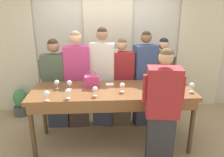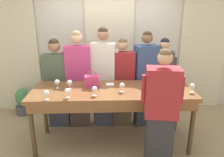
% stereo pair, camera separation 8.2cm
% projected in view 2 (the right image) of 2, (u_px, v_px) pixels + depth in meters
% --- Properties ---
extents(ground_plane, '(18.00, 18.00, 0.00)m').
position_uv_depth(ground_plane, '(112.00, 142.00, 3.76)').
color(ground_plane, tan).
extents(wall_back, '(12.00, 0.06, 2.80)m').
position_uv_depth(wall_back, '(110.00, 47.00, 4.73)').
color(wall_back, beige).
rests_on(wall_back, ground_plane).
extents(curtain_panel_left, '(1.02, 0.03, 2.69)m').
position_uv_depth(curtain_panel_left, '(14.00, 50.00, 4.61)').
color(curtain_panel_left, beige).
rests_on(curtain_panel_left, ground_plane).
extents(curtain_panel_center, '(1.02, 0.03, 2.69)m').
position_uv_depth(curtain_panel_center, '(110.00, 50.00, 4.68)').
color(curtain_panel_center, beige).
rests_on(curtain_panel_center, ground_plane).
extents(curtain_panel_right, '(1.02, 0.03, 2.69)m').
position_uv_depth(curtain_panel_right, '(203.00, 49.00, 4.75)').
color(curtain_panel_right, beige).
rests_on(curtain_panel_right, ground_plane).
extents(tasting_bar, '(2.54, 0.87, 0.98)m').
position_uv_depth(tasting_bar, '(112.00, 95.00, 3.46)').
color(tasting_bar, brown).
rests_on(tasting_bar, ground_plane).
extents(wine_bottle, '(0.07, 0.07, 0.33)m').
position_uv_depth(wine_bottle, '(153.00, 90.00, 3.07)').
color(wine_bottle, black).
rests_on(wine_bottle, tasting_bar).
extents(handbag, '(0.23, 0.14, 0.27)m').
position_uv_depth(handbag, '(92.00, 81.00, 3.54)').
color(handbag, '#C63870').
rests_on(handbag, tasting_bar).
extents(wine_glass_front_left, '(0.08, 0.08, 0.14)m').
position_uv_depth(wine_glass_front_left, '(95.00, 89.00, 3.17)').
color(wine_glass_front_left, white).
rests_on(wine_glass_front_left, tasting_bar).
extents(wine_glass_front_mid, '(0.08, 0.08, 0.14)m').
position_uv_depth(wine_glass_front_mid, '(57.00, 82.00, 3.47)').
color(wine_glass_front_mid, white).
rests_on(wine_glass_front_mid, tasting_bar).
extents(wine_glass_front_right, '(0.08, 0.08, 0.14)m').
position_uv_depth(wine_glass_front_right, '(68.00, 91.00, 3.10)').
color(wine_glass_front_right, white).
rests_on(wine_glass_front_right, tasting_bar).
extents(wine_glass_center_left, '(0.08, 0.08, 0.14)m').
position_uv_depth(wine_glass_center_left, '(69.00, 83.00, 3.45)').
color(wine_glass_center_left, white).
rests_on(wine_glass_center_left, tasting_bar).
extents(wine_glass_center_mid, '(0.08, 0.08, 0.14)m').
position_uv_depth(wine_glass_center_mid, '(179.00, 83.00, 3.42)').
color(wine_glass_center_mid, white).
rests_on(wine_glass_center_mid, tasting_bar).
extents(wine_glass_center_right, '(0.08, 0.08, 0.14)m').
position_uv_depth(wine_glass_center_right, '(46.00, 93.00, 3.03)').
color(wine_glass_center_right, white).
rests_on(wine_glass_center_right, tasting_bar).
extents(wine_glass_back_left, '(0.08, 0.08, 0.14)m').
position_uv_depth(wine_glass_back_left, '(122.00, 86.00, 3.32)').
color(wine_glass_back_left, white).
rests_on(wine_glass_back_left, tasting_bar).
extents(wine_glass_back_mid, '(0.08, 0.08, 0.14)m').
position_uv_depth(wine_glass_back_mid, '(192.00, 86.00, 3.30)').
color(wine_glass_back_mid, white).
rests_on(wine_glass_back_mid, tasting_bar).
extents(napkin, '(0.13, 0.13, 0.00)m').
position_uv_depth(napkin, '(110.00, 84.00, 3.67)').
color(napkin, white).
rests_on(napkin, tasting_bar).
extents(guest_olive_jacket, '(0.57, 0.23, 1.70)m').
position_uv_depth(guest_olive_jacket, '(57.00, 83.00, 4.05)').
color(guest_olive_jacket, '#383D51').
rests_on(guest_olive_jacket, ground_plane).
extents(guest_pink_top, '(0.57, 0.27, 1.83)m').
position_uv_depth(guest_pink_top, '(78.00, 80.00, 4.04)').
color(guest_pink_top, '#473833').
rests_on(guest_pink_top, ground_plane).
extents(guest_cream_sweater, '(0.55, 0.30, 1.89)m').
position_uv_depth(guest_cream_sweater, '(104.00, 77.00, 4.04)').
color(guest_cream_sweater, '#383D51').
rests_on(guest_cream_sweater, ground_plane).
extents(guest_striped_shirt, '(0.57, 0.23, 1.70)m').
position_uv_depth(guest_striped_shirt, '(122.00, 83.00, 4.09)').
color(guest_striped_shirt, brown).
rests_on(guest_striped_shirt, ground_plane).
extents(guest_navy_coat, '(0.52, 0.34, 1.82)m').
position_uv_depth(guest_navy_coat, '(145.00, 79.00, 4.09)').
color(guest_navy_coat, '#383D51').
rests_on(guest_navy_coat, ground_plane).
extents(guest_beige_cap, '(0.48, 0.31, 1.70)m').
position_uv_depth(guest_beige_cap, '(162.00, 82.00, 4.12)').
color(guest_beige_cap, '#28282D').
rests_on(guest_beige_cap, ground_plane).
extents(host_pouring, '(0.55, 0.34, 1.74)m').
position_uv_depth(host_pouring, '(161.00, 113.00, 2.91)').
color(host_pouring, '#28282D').
rests_on(host_pouring, ground_plane).
extents(potted_plant, '(0.32, 0.32, 0.58)m').
position_uv_depth(potted_plant, '(23.00, 102.00, 4.70)').
color(potted_plant, '#4C4C51').
rests_on(potted_plant, ground_plane).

